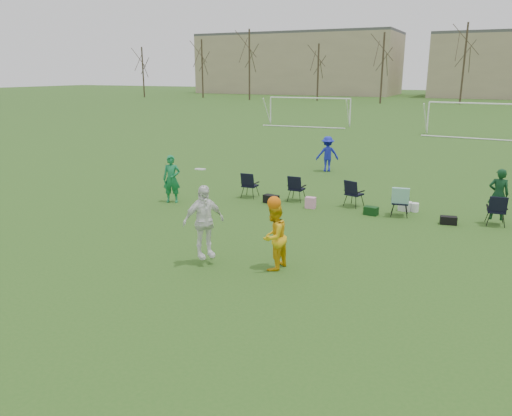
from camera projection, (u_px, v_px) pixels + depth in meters
The scene contains 8 objects.
ground at pixel (216, 290), 11.04m from camera, with size 260.00×260.00×0.00m, color #2D591B.
fielder_green_near at pixel (172, 179), 18.24m from camera, with size 0.64×0.42×1.75m, color #157741.
fielder_blue at pixel (327, 154), 23.95m from camera, with size 1.09×0.63×1.69m, color #1721B2.
center_contest at pixel (237, 228), 12.15m from camera, with size 2.55×1.45×2.45m.
sideline_setup at pixel (376, 196), 17.18m from camera, with size 9.20×1.44×1.78m.
goal_left at pixel (309, 103), 44.27m from camera, with size 7.39×0.76×2.46m.
goal_mid at pixel (480, 110), 36.71m from camera, with size 7.40×0.63×2.46m.
tree_line at pixel (464, 68), 70.36m from camera, with size 110.28×3.28×11.40m.
Camera 1 is at (5.20, -8.79, 4.68)m, focal length 35.00 mm.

